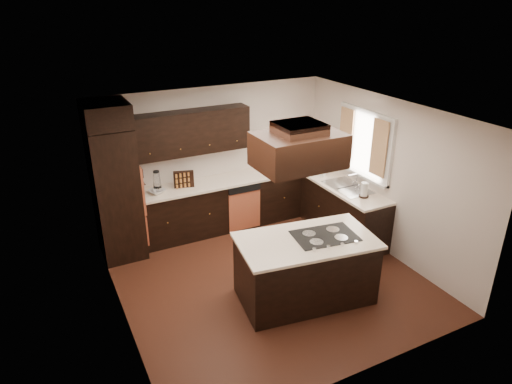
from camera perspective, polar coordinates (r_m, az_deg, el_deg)
floor at (r=6.96m, az=1.52°, el=-10.72°), size 4.20×4.20×0.02m
ceiling at (r=5.92m, az=1.79°, el=9.85°), size 4.20×4.20×0.02m
wall_back at (r=8.12m, az=-5.47°, el=4.34°), size 4.20×0.02×2.50m
wall_front at (r=4.83m, az=13.84°, el=-10.72°), size 4.20×0.02×2.50m
wall_left at (r=5.74m, az=-17.29°, el=-5.25°), size 0.02×4.20×2.50m
wall_right at (r=7.50m, az=15.98°, el=1.85°), size 0.02×4.20×2.50m
oven_column at (r=7.39m, az=-17.08°, el=-0.21°), size 0.65×0.75×2.12m
wall_oven_face at (r=7.43m, az=-14.50°, el=0.71°), size 0.05×0.62×0.78m
base_cabinets_back at (r=8.17m, az=-4.22°, el=-1.62°), size 2.93×0.60×0.88m
base_cabinets_right at (r=8.26m, az=9.63°, el=-1.62°), size 0.60×2.40×0.88m
countertop_back at (r=7.97m, az=-4.27°, el=1.32°), size 2.93×0.63×0.04m
countertop_right at (r=8.07m, az=9.76°, el=1.31°), size 0.63×2.40×0.04m
upper_cabinets at (r=7.65m, az=-8.14°, el=7.40°), size 2.00×0.34×0.72m
dishwasher_front at (r=8.05m, az=-1.46°, el=-2.31°), size 0.60×0.05×0.72m
window_frame at (r=7.73m, az=13.39°, el=5.93°), size 0.06×1.32×1.12m
window_pane at (r=7.75m, az=13.55°, el=5.95°), size 0.00×1.20×1.00m
curtain_left at (r=7.38m, az=15.12°, el=5.31°), size 0.02×0.34×0.90m
curtain_right at (r=7.99m, az=11.18°, el=7.07°), size 0.02×0.34×0.90m
sink_rim at (r=7.81m, az=11.36°, el=0.62°), size 0.52×0.84×0.01m
island at (r=6.37m, az=6.16°, el=-9.66°), size 1.89×1.21×0.88m
island_top at (r=6.13m, az=6.34°, el=-6.06°), size 1.96×1.28×0.04m
cooktop at (r=6.22m, az=8.60°, el=-5.43°), size 0.91×0.67×0.01m
range_hood at (r=5.61m, az=5.34°, el=5.24°), size 1.05×0.72×0.42m
hood_duct at (r=5.53m, az=5.45°, el=7.94°), size 0.55×0.50×0.13m
blender_base at (r=7.60m, az=-12.17°, el=0.24°), size 0.15×0.15×0.10m
blender_pitcher at (r=7.53m, az=-12.29°, el=1.50°), size 0.13×0.13×0.26m
spice_rack at (r=7.72m, az=-9.02°, el=1.59°), size 0.34×0.17×0.28m
mixing_bowl at (r=7.60m, az=-12.28°, el=0.08°), size 0.32×0.32×0.06m
soap_bottle at (r=8.19m, az=8.34°, el=2.72°), size 0.12×0.12×0.21m
paper_towel at (r=7.45m, az=13.38°, el=0.25°), size 0.14×0.14×0.25m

